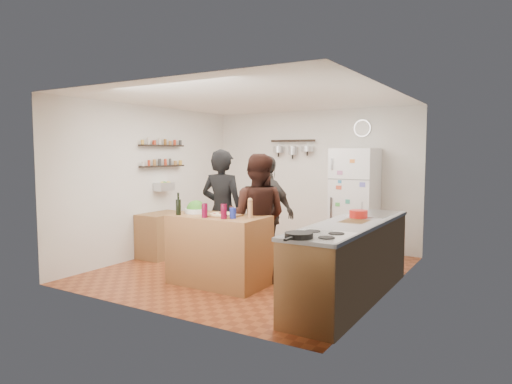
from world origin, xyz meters
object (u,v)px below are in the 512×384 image
Objects in this scene: prep_island at (219,250)px; wine_bottle at (178,207)px; person_center at (257,217)px; salt_canister at (233,213)px; person_left at (222,211)px; salad_bowl at (196,211)px; pepper_mill at (250,210)px; person_back at (267,213)px; skillet at (299,235)px; side_table at (162,235)px; fridge at (355,202)px; counter_run at (351,262)px; wall_clock at (362,128)px; red_bowl at (358,214)px.

wine_bottle is (-0.50, -0.22, 0.56)m from prep_island.
salt_canister is at bearing 74.38° from person_center.
person_left is (0.21, 0.71, -0.12)m from wine_bottle.
salad_bowl is 0.74m from salt_canister.
wine_bottle is 1.02× the size of pepper_mill.
salt_canister is 0.08× the size of person_back.
salt_canister is 0.49× the size of skillet.
prep_island is at bearing -24.81° from side_table.
fridge is (1.37, 2.54, -0.04)m from salad_bowl.
pepper_mill is 0.08× the size of counter_run.
person_left is (0.13, 0.44, -0.05)m from salad_bowl.
salt_canister is 0.08× the size of person_center.
person_left is 5.93× the size of wall_clock.
skillet is at bearing -27.27° from side_table.
skillet is (1.89, -1.41, 0.06)m from person_left.
person_back reaches higher than side_table.
fridge is (1.24, 2.10, 0.01)m from person_left.
person_left is at bearing 149.42° from pepper_mill.
wine_bottle is 0.75m from person_left.
wine_bottle is 0.69× the size of wall_clock.
counter_run is (1.40, 0.41, -0.53)m from salt_canister.
wall_clock is at bearing -124.07° from person_left.
person_left is 2.44m from fridge.
red_bowl is 0.76× the size of wall_clock.
red_bowl is at bearing 28.03° from pepper_mill.
pepper_mill reaches higher than side_table.
fridge is 1.29m from wall_clock.
wall_clock reaches higher than salt_canister.
prep_island reaches higher than counter_run.
wine_bottle reaches higher than counter_run.
counter_run is at bearing 167.30° from person_left.
counter_run is (2.20, 0.51, -0.56)m from wine_bottle.
person_left is at bearing 120.84° from prep_island.
prep_island is 0.72m from pepper_mill.
person_back reaches higher than red_bowl.
skillet reaches higher than prep_island.
pepper_mill is 0.89× the size of red_bowl.
person_left reaches higher than person_back.
person_back is at bearing -116.60° from fridge.
fridge is (-0.75, 2.30, 0.45)m from counter_run.
salt_canister is 0.07× the size of person_left.
fridge reaches higher than salt_canister.
skillet is at bearing -79.50° from fridge.
person_center is 7.57× the size of red_bowl.
person_left is 1.57m from side_table.
salad_bowl is 0.19× the size of person_back.
prep_island is at bearing -6.79° from salad_bowl.
wall_clock is (-0.65, 3.84, 1.20)m from skillet.
person_back is 0.64× the size of counter_run.
salad_bowl is 0.39× the size of side_table.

